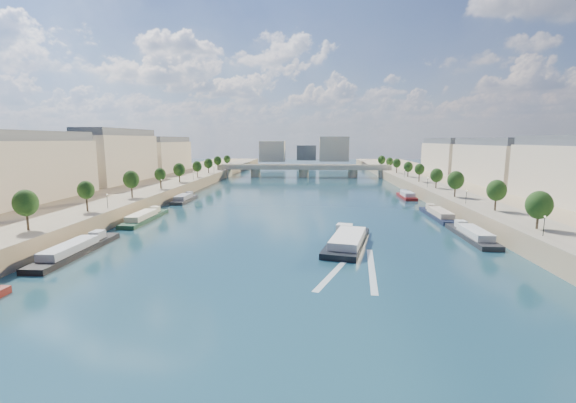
# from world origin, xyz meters

# --- Properties ---
(ground) EXTENTS (700.00, 700.00, 0.00)m
(ground) POSITION_xyz_m (0.00, 100.00, 0.00)
(ground) COLOR #0B2332
(ground) RESTS_ON ground
(quay_left) EXTENTS (44.00, 520.00, 5.00)m
(quay_left) POSITION_xyz_m (-72.00, 100.00, 2.50)
(quay_left) COLOR #9E8460
(quay_left) RESTS_ON ground
(quay_right) EXTENTS (44.00, 520.00, 5.00)m
(quay_right) POSITION_xyz_m (72.00, 100.00, 2.50)
(quay_right) COLOR #9E8460
(quay_right) RESTS_ON ground
(pave_left) EXTENTS (14.00, 520.00, 0.10)m
(pave_left) POSITION_xyz_m (-57.00, 100.00, 5.05)
(pave_left) COLOR gray
(pave_left) RESTS_ON quay_left
(pave_right) EXTENTS (14.00, 520.00, 0.10)m
(pave_right) POSITION_xyz_m (57.00, 100.00, 5.05)
(pave_right) COLOR gray
(pave_right) RESTS_ON quay_right
(trees_left) EXTENTS (4.80, 268.80, 8.26)m
(trees_left) POSITION_xyz_m (-55.00, 102.00, 10.48)
(trees_left) COLOR #382B1E
(trees_left) RESTS_ON ground
(trees_right) EXTENTS (4.80, 268.80, 8.26)m
(trees_right) POSITION_xyz_m (55.00, 110.00, 10.48)
(trees_right) COLOR #382B1E
(trees_right) RESTS_ON ground
(lamps_left) EXTENTS (0.36, 200.36, 4.28)m
(lamps_left) POSITION_xyz_m (-52.50, 90.00, 7.78)
(lamps_left) COLOR black
(lamps_left) RESTS_ON ground
(lamps_right) EXTENTS (0.36, 200.36, 4.28)m
(lamps_right) POSITION_xyz_m (52.50, 105.00, 7.78)
(lamps_right) COLOR black
(lamps_right) RESTS_ON ground
(buildings_left) EXTENTS (16.00, 226.00, 23.20)m
(buildings_left) POSITION_xyz_m (-85.00, 112.00, 16.45)
(buildings_left) COLOR #C4B596
(buildings_left) RESTS_ON ground
(buildings_right) EXTENTS (16.00, 226.00, 23.20)m
(buildings_right) POSITION_xyz_m (85.00, 112.00, 16.45)
(buildings_right) COLOR #C4B596
(buildings_right) RESTS_ON ground
(skyline) EXTENTS (79.00, 42.00, 22.00)m
(skyline) POSITION_xyz_m (3.19, 319.52, 14.66)
(skyline) COLOR #C4B596
(skyline) RESTS_ON ground
(bridge) EXTENTS (112.00, 12.00, 8.15)m
(bridge) POSITION_xyz_m (0.00, 218.85, 5.08)
(bridge) COLOR #C1B79E
(bridge) RESTS_ON ground
(tour_barge) EXTENTS (13.67, 27.86, 3.71)m
(tour_barge) POSITION_xyz_m (13.82, 53.94, 0.99)
(tour_barge) COLOR black
(tour_barge) RESTS_ON ground
(wake) EXTENTS (13.54, 25.97, 0.04)m
(wake) POSITION_xyz_m (13.82, 37.31, 0.02)
(wake) COLOR silver
(wake) RESTS_ON ground
(moored_barges_left) EXTENTS (5.00, 162.01, 3.60)m
(moored_barges_left) POSITION_xyz_m (-45.50, 42.31, 0.84)
(moored_barges_left) COLOR #1B1938
(moored_barges_left) RESTS_ON ground
(moored_barges_right) EXTENTS (5.00, 161.80, 3.60)m
(moored_barges_right) POSITION_xyz_m (45.50, 63.86, 0.84)
(moored_barges_right) COLOR black
(moored_barges_right) RESTS_ON ground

